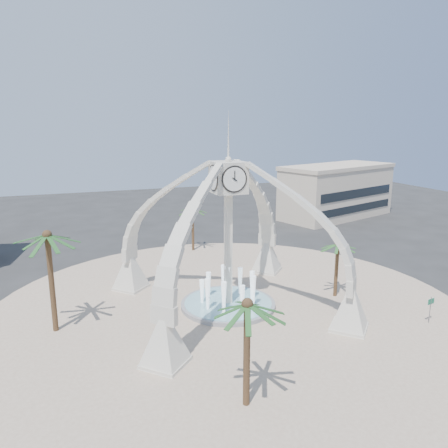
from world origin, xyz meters
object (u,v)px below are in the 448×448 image
object	(u,v)px
palm_east	(338,245)
palm_south	(247,306)
clock_tower	(228,233)
street_sign	(431,305)
palm_west	(47,237)
fountain	(228,304)
palm_north	(193,209)

from	to	relation	value
palm_east	palm_south	xyz separation A→B (m)	(-13.68, -11.48, 1.10)
clock_tower	street_sign	size ratio (longest dim) A/B	8.17
palm_west	street_sign	size ratio (longest dim) A/B	3.77
fountain	street_sign	size ratio (longest dim) A/B	3.64
clock_tower	palm_west	size ratio (longest dim) A/B	2.17
clock_tower	fountain	bearing A→B (deg)	90.00
street_sign	fountain	bearing A→B (deg)	138.63
clock_tower	palm_west	world-z (taller)	clock_tower
fountain	palm_west	size ratio (longest dim) A/B	0.97
fountain	palm_north	size ratio (longest dim) A/B	1.35
palm_north	palm_south	world-z (taller)	palm_south
palm_north	street_sign	xyz separation A→B (m)	(11.48, -25.64, -3.64)
palm_east	palm_west	bearing A→B (deg)	175.99
fountain	palm_east	distance (m)	10.92
palm_east	palm_north	xyz separation A→B (m)	(-7.81, 18.43, 0.40)
fountain	palm_west	bearing A→B (deg)	178.19
street_sign	palm_east	bearing A→B (deg)	107.52
palm_west	street_sign	xyz separation A→B (m)	(27.23, -8.86, -5.77)
clock_tower	fountain	world-z (taller)	clock_tower
palm_east	palm_north	size ratio (longest dim) A/B	0.93
clock_tower	street_sign	world-z (taller)	clock_tower
palm_west	clock_tower	bearing A→B (deg)	-1.81
palm_south	palm_east	bearing A→B (deg)	39.99
fountain	palm_north	bearing A→B (deg)	83.22
palm_west	palm_south	world-z (taller)	palm_west
palm_west	palm_north	size ratio (longest dim) A/B	1.40
palm_east	palm_north	distance (m)	20.02
palm_south	street_sign	xyz separation A→B (m)	(17.35, 4.27, -4.34)
street_sign	palm_north	bearing A→B (deg)	104.69
palm_south	street_sign	distance (m)	18.38
clock_tower	street_sign	bearing A→B (deg)	-31.95
clock_tower	palm_north	xyz separation A→B (m)	(2.05, 17.21, -1.28)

